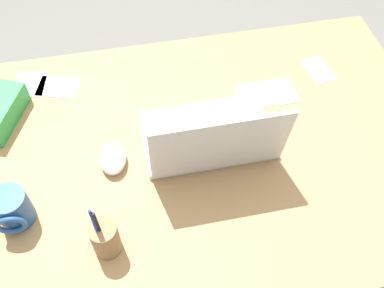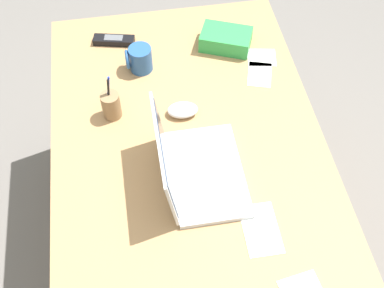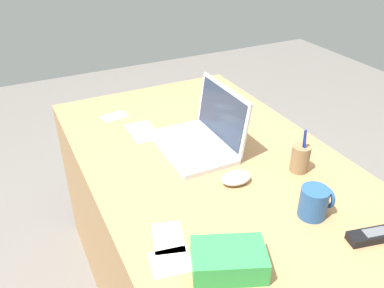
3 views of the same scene
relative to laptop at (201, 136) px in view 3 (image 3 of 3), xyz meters
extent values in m
cube|color=#A87C4F|center=(0.09, 0.00, -0.41)|extent=(1.40, 0.86, 0.74)
cube|color=silver|center=(0.00, -0.04, -0.04)|extent=(0.33, 0.21, 0.02)
cube|color=silver|center=(0.00, -0.02, -0.03)|extent=(0.27, 0.11, 0.00)
cube|color=silver|center=(0.00, -0.11, -0.03)|extent=(0.09, 0.05, 0.00)
cube|color=silver|center=(0.00, 0.08, 0.07)|extent=(0.32, 0.04, 0.20)
cube|color=#283347|center=(0.00, 0.08, 0.07)|extent=(0.29, 0.03, 0.18)
ellipsoid|color=white|center=(0.25, 0.00, -0.03)|extent=(0.07, 0.10, 0.04)
cylinder|color=#26518C|center=(0.48, 0.11, 0.00)|extent=(0.08, 0.08, 0.09)
torus|color=#26518C|center=(0.48, 0.15, 0.01)|extent=(0.07, 0.01, 0.07)
cube|color=black|center=(0.63, 0.19, -0.03)|extent=(0.08, 0.16, 0.02)
cube|color=#595B60|center=(0.63, 0.19, -0.02)|extent=(0.05, 0.07, 0.00)
cylinder|color=olive|center=(0.28, 0.22, 0.00)|extent=(0.06, 0.06, 0.09)
cylinder|color=#1933B2|center=(0.29, 0.23, 0.05)|extent=(0.01, 0.03, 0.14)
cylinder|color=black|center=(0.29, 0.22, 0.04)|extent=(0.01, 0.02, 0.14)
cube|color=green|center=(0.55, -0.21, -0.01)|extent=(0.18, 0.21, 0.06)
cube|color=white|center=(-0.38, -0.22, -0.04)|extent=(0.08, 0.11, 0.00)
cube|color=white|center=(0.46, -0.33, -0.04)|extent=(0.11, 0.12, 0.00)
cube|color=white|center=(0.38, -0.30, -0.04)|extent=(0.14, 0.11, 0.00)
cube|color=white|center=(-0.20, -0.16, -0.04)|extent=(0.16, 0.10, 0.00)
camera|label=1|loc=(0.18, 0.66, 0.88)|focal=41.52mm
camera|label=2|loc=(-0.78, 0.13, 1.20)|focal=45.91mm
camera|label=3|loc=(1.12, -0.59, 0.72)|focal=37.41mm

